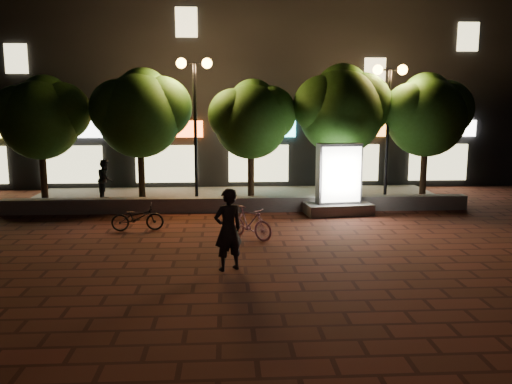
{
  "coord_description": "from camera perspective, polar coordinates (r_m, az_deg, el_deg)",
  "views": [
    {
      "loc": [
        -0.42,
        -13.86,
        3.72
      ],
      "look_at": [
        0.46,
        1.5,
        1.1
      ],
      "focal_mm": 37.0,
      "sensor_mm": 36.0,
      "label": 1
    }
  ],
  "objects": [
    {
      "name": "sidewalk",
      "position": [
        20.69,
        -2.07,
        -0.6
      ],
      "size": [
        16.0,
        5.0,
        0.08
      ],
      "primitive_type": "cube",
      "color": "slate",
      "rests_on": "ground"
    },
    {
      "name": "building_block",
      "position": [
        26.88,
        -2.46,
        12.37
      ],
      "size": [
        28.0,
        8.12,
        11.3
      ],
      "color": "black",
      "rests_on": "ground"
    },
    {
      "name": "tree_left",
      "position": [
        19.56,
        -12.33,
        8.63
      ],
      "size": [
        3.6,
        3.0,
        4.89
      ],
      "color": "black",
      "rests_on": "sidewalk"
    },
    {
      "name": "tree_far_left",
      "position": [
        20.4,
        -22.16,
        7.75
      ],
      "size": [
        3.36,
        2.8,
        4.63
      ],
      "color": "black",
      "rests_on": "sidewalk"
    },
    {
      "name": "pedestrian",
      "position": [
        20.79,
        -15.97,
        1.33
      ],
      "size": [
        0.63,
        0.78,
        1.53
      ],
      "primitive_type": "imported",
      "rotation": [
        0.0,
        0.0,
        1.63
      ],
      "color": "black",
      "rests_on": "sidewalk"
    },
    {
      "name": "street_lamp_left",
      "position": [
        19.09,
        -6.64,
        10.52
      ],
      "size": [
        1.26,
        0.36,
        5.18
      ],
      "color": "black",
      "rests_on": "sidewalk"
    },
    {
      "name": "retaining_wall",
      "position": [
        18.2,
        -1.91,
        -1.34
      ],
      "size": [
        16.0,
        0.45,
        0.5
      ],
      "primitive_type": "cube",
      "color": "slate",
      "rests_on": "ground"
    },
    {
      "name": "scooter_parked",
      "position": [
        15.84,
        -12.69,
        -2.7
      ],
      "size": [
        1.55,
        0.66,
        0.79
      ],
      "primitive_type": "imported",
      "rotation": [
        0.0,
        0.0,
        1.66
      ],
      "color": "black",
      "rests_on": "ground"
    },
    {
      "name": "ad_kiosk",
      "position": [
        17.88,
        8.91,
        0.66
      ],
      "size": [
        2.32,
        1.37,
        2.38
      ],
      "color": "slate",
      "rests_on": "ground"
    },
    {
      "name": "rider",
      "position": [
        11.76,
        -3.03,
        -4.07
      ],
      "size": [
        0.81,
        0.7,
        1.86
      ],
      "primitive_type": "imported",
      "rotation": [
        0.0,
        0.0,
        3.6
      ],
      "color": "black",
      "rests_on": "ground"
    },
    {
      "name": "tree_right",
      "position": [
        19.79,
        9.31,
        9.08
      ],
      "size": [
        3.72,
        3.1,
        5.07
      ],
      "color": "black",
      "rests_on": "sidewalk"
    },
    {
      "name": "tree_far_right",
      "position": [
        20.72,
        18.05,
        8.21
      ],
      "size": [
        3.48,
        2.9,
        4.76
      ],
      "color": "black",
      "rests_on": "sidewalk"
    },
    {
      "name": "street_lamp_right",
      "position": [
        19.96,
        14.18,
        9.87
      ],
      "size": [
        1.26,
        0.36,
        4.98
      ],
      "color": "black",
      "rests_on": "sidewalk"
    },
    {
      "name": "ground",
      "position": [
        14.35,
        -1.51,
        -5.36
      ],
      "size": [
        80.0,
        80.0,
        0.0
      ],
      "primitive_type": "plane",
      "color": "#53231A",
      "rests_on": "ground"
    },
    {
      "name": "scooter_pink",
      "position": [
        14.51,
        -0.73,
        -3.35
      ],
      "size": [
        1.43,
        1.3,
        0.9
      ],
      "primitive_type": "imported",
      "rotation": [
        0.0,
        0.0,
        0.87
      ],
      "color": "#C082A9",
      "rests_on": "ground"
    },
    {
      "name": "tree_mid",
      "position": [
        19.35,
        -0.42,
        8.16
      ],
      "size": [
        3.24,
        2.7,
        4.5
      ],
      "color": "black",
      "rests_on": "sidewalk"
    }
  ]
}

